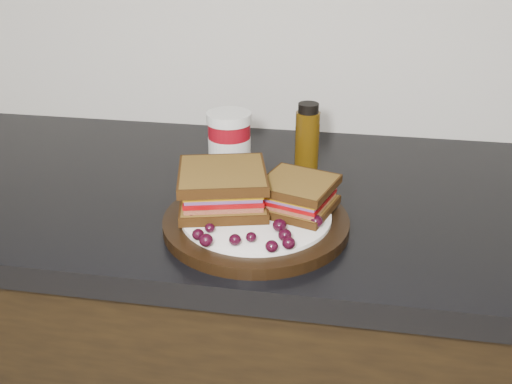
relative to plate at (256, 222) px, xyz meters
The scene contains 29 objects.
base_cabinets 0.54m from the plate, 146.57° to the left, with size 3.96×0.58×0.86m, color black.
countertop 0.26m from the plate, 146.57° to the left, with size 3.98×0.60×0.04m, color black.
plate is the anchor object (origin of this frame).
sandwich_left 0.07m from the plate, 162.67° to the left, with size 0.13×0.13×0.06m, color brown, non-canonical shape.
sandwich_right 0.08m from the plate, 23.70° to the left, with size 0.10×0.10×0.05m, color brown, non-canonical shape.
grape_0 0.10m from the plate, 151.24° to the right, with size 0.02×0.02×0.02m, color black.
grape_1 0.09m from the plate, 129.79° to the right, with size 0.01×0.01×0.01m, color black.
grape_2 0.11m from the plate, 126.87° to the right, with size 0.02×0.02×0.02m, color black.
grape_3 0.12m from the plate, 116.24° to the right, with size 0.02×0.02×0.02m, color black.
grape_4 0.10m from the plate, 97.84° to the right, with size 0.02×0.02×0.02m, color black.
grape_5 0.08m from the plate, 84.95° to the right, with size 0.02×0.02×0.01m, color black.
grape_6 0.11m from the plate, 69.23° to the right, with size 0.02×0.02×0.02m, color black.
grape_7 0.11m from the plate, 56.45° to the right, with size 0.02×0.02×0.02m, color black.
grape_8 0.09m from the plate, 53.63° to the right, with size 0.02×0.02×0.02m, color black.
grape_9 0.07m from the plate, 47.95° to the right, with size 0.02×0.02×0.02m, color black.
grape_10 0.10m from the plate, 15.31° to the right, with size 0.02×0.02×0.02m, color black.
grape_11 0.07m from the plate, ahead, with size 0.02×0.02×0.02m, color black.
grape_12 0.08m from the plate, ahead, with size 0.02×0.02×0.02m, color black.
grape_13 0.10m from the plate, 36.92° to the left, with size 0.02×0.02×0.02m, color black.
grape_14 0.08m from the plate, 118.96° to the left, with size 0.02×0.02×0.02m, color black.
grape_15 0.05m from the plate, 143.77° to the left, with size 0.02×0.02×0.02m, color black.
grape_16 0.07m from the plate, 163.77° to the left, with size 0.02×0.02×0.02m, color black.
grape_17 0.07m from the plate, behind, with size 0.02×0.02×0.02m, color black.
grape_18 0.10m from the plate, 163.06° to the right, with size 0.02×0.02×0.02m, color black.
grape_19 0.08m from the plate, 137.85° to the left, with size 0.02×0.02×0.02m, color black.
grape_20 0.05m from the plate, behind, with size 0.02×0.02×0.02m, color black.
grape_21 0.06m from the plate, behind, with size 0.02×0.02×0.02m, color black.
condiment_jar 0.21m from the plate, 113.25° to the left, with size 0.08×0.08×0.12m, color maroon.
oil_bottle 0.25m from the plate, 77.43° to the left, with size 0.04×0.04×0.12m, color #452D06.
Camera 1 is at (0.34, 0.82, 1.33)m, focal length 40.00 mm.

